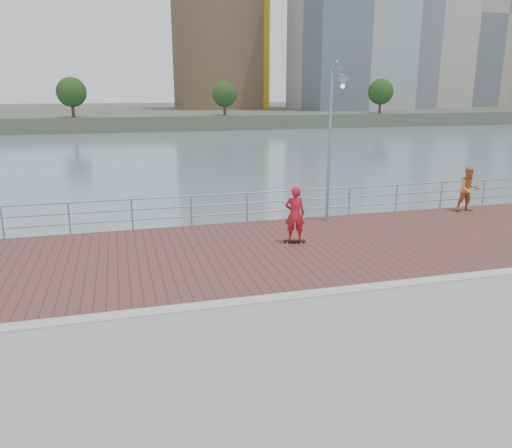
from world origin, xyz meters
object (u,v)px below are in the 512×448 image
object	(u,v)px
street_lamp	(335,116)
skateboarder	(295,214)
guardrail	(219,206)
bystander	(469,189)

from	to	relation	value
street_lamp	skateboarder	xyz separation A→B (m)	(-2.17, -2.07, -2.88)
guardrail	skateboarder	bearing A→B (deg)	-58.39
skateboarder	bystander	size ratio (longest dim) A/B	0.97
guardrail	bystander	bearing A→B (deg)	-4.11
skateboarder	bystander	world-z (taller)	skateboarder
guardrail	street_lamp	bearing A→B (deg)	-12.65
street_lamp	skateboarder	size ratio (longest dim) A/B	3.13
guardrail	skateboarder	world-z (taller)	skateboarder
street_lamp	bystander	world-z (taller)	street_lamp
street_lamp	skateboarder	world-z (taller)	street_lamp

